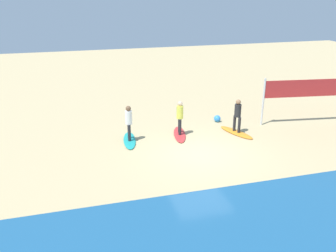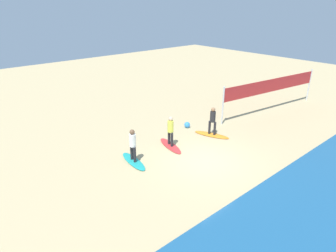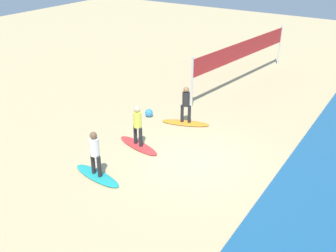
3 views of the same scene
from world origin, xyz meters
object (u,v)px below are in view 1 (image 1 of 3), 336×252
surfer_orange (238,113)px  surfboard_teal (130,140)px  surfboard_red (180,134)px  surfboard_orange (236,132)px  surfer_teal (129,120)px  surfer_red (180,115)px  beach_ball (217,119)px

surfer_orange → surfboard_teal: (5.26, -0.42, -0.99)m
surfboard_red → surfboard_teal: 2.49m
surfboard_orange → surfboard_red: 2.82m
surfer_orange → surfer_teal: 5.28m
surfboard_red → surfer_red: bearing=0.0°
surfboard_teal → surfboard_red: bearing=99.7°
surfboard_red → surfer_teal: size_ratio=1.28×
surfboard_orange → surfer_red: size_ratio=1.28×
surfer_orange → surfer_red: size_ratio=1.00×
surfboard_red → surfer_teal: surfer_teal is taller
surfer_orange → beach_ball: (0.27, -1.79, -0.86)m
surfboard_orange → surfboard_red: size_ratio=1.00×
surfer_red → surfboard_teal: size_ratio=0.78×
surfboard_teal → surfer_teal: 0.99m
surfboard_red → surfboard_teal: same height
surfer_teal → beach_ball: 5.25m
surfboard_teal → beach_ball: 5.18m
surfer_teal → surfer_red: bearing=-177.8°
surfer_orange → beach_ball: size_ratio=4.53×
surfboard_red → surfer_teal: (2.49, 0.09, 0.99)m
surfer_orange → surfer_red: same height
surfboard_orange → beach_ball: beach_ball is taller
surfboard_orange → surfer_teal: surfer_teal is taller
beach_ball → surfboard_orange: bearing=98.4°
surfboard_orange → surfer_orange: (0.00, 0.00, 0.99)m
surfer_red → surfer_orange: bearing=169.6°
surfboard_orange → surfboard_red: bearing=-120.6°
surfboard_teal → surfer_teal: (0.00, 0.00, 0.99)m
surfer_orange → surfboard_teal: bearing=-4.5°
surfer_teal → beach_ball: surfer_teal is taller
surfer_orange → surfboard_teal: 5.37m
surfer_red → surfboard_teal: (2.49, 0.09, -0.99)m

